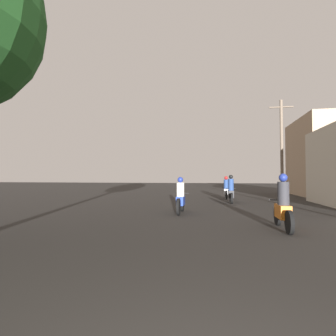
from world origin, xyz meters
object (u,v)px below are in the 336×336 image
Objects in this scene: motorcycle_silver at (226,190)px; building_right_far at (324,157)px; motorcycle_orange at (283,207)px; motorcycle_blue at (181,198)px; motorcycle_black at (231,191)px; utility_pole_far at (282,147)px.

motorcycle_silver is 0.29× the size of building_right_far.
motorcycle_orange is 1.01× the size of motorcycle_blue.
motorcycle_black reaches higher than motorcycle_orange.
motorcycle_blue is at bearing -109.65° from motorcycle_black.
motorcycle_black is at bearing 88.36° from motorcycle_orange.
motorcycle_black reaches higher than motorcycle_silver.
motorcycle_orange is at bearing -103.36° from utility_pole_far.
motorcycle_silver is 9.06m from building_right_far.
motorcycle_silver is at bearing 99.21° from motorcycle_black.
motorcycle_black is 0.30× the size of utility_pole_far.
utility_pole_far is at bearing 48.53° from motorcycle_black.
motorcycle_orange is at bearing -76.69° from motorcycle_black.
motorcycle_black is 1.04× the size of motorcycle_silver.
motorcycle_black is (2.36, 4.95, 0.04)m from motorcycle_blue.
building_right_far reaches higher than motorcycle_black.
utility_pole_far is at bearing -140.13° from building_right_far.
building_right_far is at bearing 39.87° from utility_pole_far.
utility_pole_far is (2.66, 11.19, 2.97)m from motorcycle_orange.
utility_pole_far reaches higher than motorcycle_black.
motorcycle_blue is 15.55m from building_right_far.
building_right_far is 1.01× the size of utility_pole_far.
motorcycle_blue is (-3.38, 2.86, -0.03)m from motorcycle_orange.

